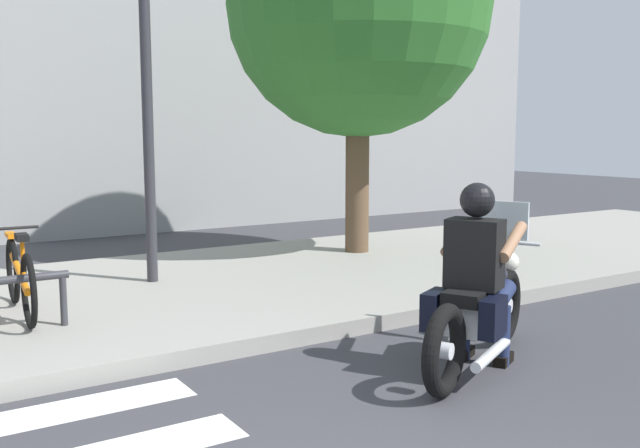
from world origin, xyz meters
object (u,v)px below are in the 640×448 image
object	(u,v)px
bicycle_3	(20,277)
street_lamp	(145,47)
rider	(478,263)
motorcycle	(480,308)
tree_near_rack	(358,5)

from	to	relation	value
bicycle_3	street_lamp	distance (m)	2.82
rider	street_lamp	distance (m)	4.43
rider	bicycle_3	size ratio (longest dim) A/B	0.86
street_lamp	rider	bearing A→B (deg)	-72.14
rider	bicycle_3	bearing A→B (deg)	132.55
motorcycle	rider	size ratio (longest dim) A/B	1.35
rider	tree_near_rack	distance (m)	5.34
bicycle_3	rider	bearing A→B (deg)	-47.45
tree_near_rack	motorcycle	bearing A→B (deg)	-113.53
rider	bicycle_3	world-z (taller)	rider
motorcycle	rider	bearing A→B (deg)	-155.54
rider	tree_near_rack	size ratio (longest dim) A/B	0.27
street_lamp	tree_near_rack	xyz separation A→B (m)	(3.12, 0.40, 0.78)
motorcycle	bicycle_3	world-z (taller)	motorcycle
street_lamp	bicycle_3	bearing A→B (deg)	-152.03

